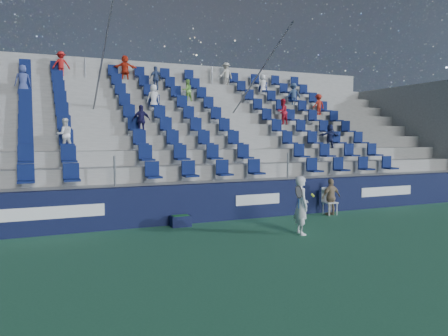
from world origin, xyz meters
name	(u,v)px	position (x,y,z in m)	size (l,w,h in m)	color
ground	(261,243)	(0.00, 0.00, 0.00)	(70.00, 70.00, 0.00)	#30714C
sponsor_wall	(214,202)	(0.00, 3.15, 0.60)	(24.00, 0.32, 1.20)	#0F1437
grandstand	(168,149)	(0.00, 8.24, 2.14)	(24.00, 8.17, 6.63)	#AAAAA4
tennis_player	(301,205)	(1.45, 0.41, 0.80)	(0.69, 0.67, 1.60)	white
line_judge_chair	(328,199)	(4.05, 2.65, 0.53)	(0.43, 0.44, 0.93)	white
line_judge	(331,197)	(4.05, 2.50, 0.63)	(0.74, 0.31, 1.25)	tan
ball_bin	(181,220)	(-1.24, 2.75, 0.18)	(0.60, 0.40, 0.33)	#0F1437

